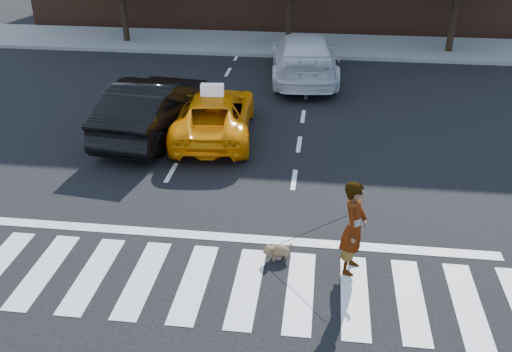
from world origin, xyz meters
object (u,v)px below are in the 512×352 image
at_px(black_sedan, 153,107).
at_px(white_suv, 304,56).
at_px(taxi, 215,114).
at_px(woman, 354,228).
at_px(dog, 277,251).

xyz_separation_m(black_sedan, white_suv, (4.13, 5.89, 0.01)).
height_order(taxi, woman, woman).
distance_m(black_sedan, white_suv, 7.20).
bearing_deg(white_suv, dog, 85.37).
relative_size(taxi, woman, 2.45).
bearing_deg(dog, white_suv, 65.82).
bearing_deg(dog, taxi, 87.17).
distance_m(black_sedan, dog, 7.31).
bearing_deg(woman, dog, 100.32).
bearing_deg(woman, taxi, 48.60).
bearing_deg(taxi, black_sedan, -2.14).
height_order(white_suv, dog, white_suv).
relative_size(black_sedan, dog, 8.87).
distance_m(taxi, woman, 7.32).
xyz_separation_m(taxi, woman, (3.87, -6.21, 0.31)).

